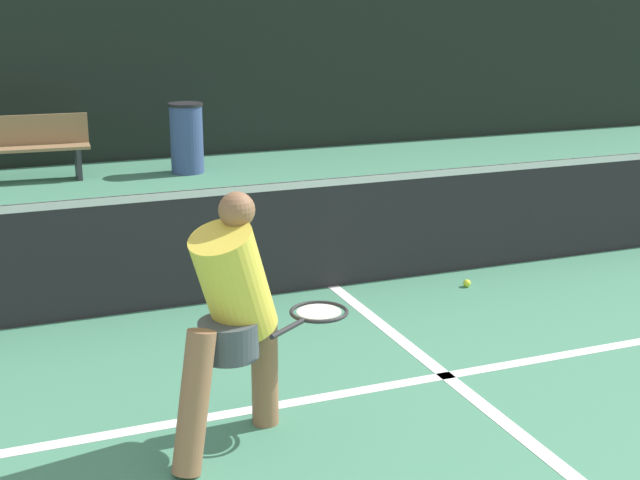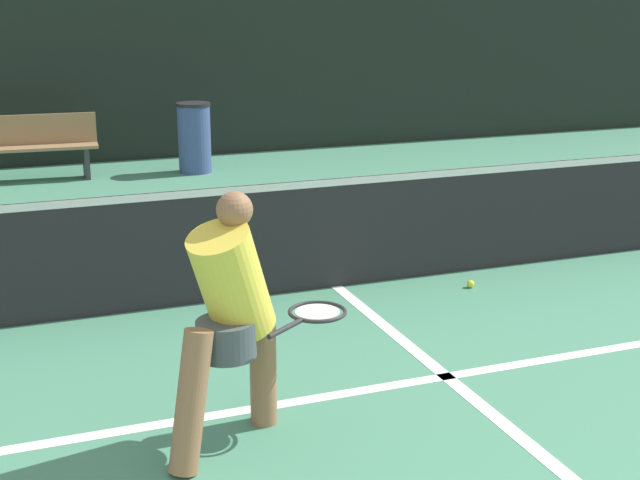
{
  "view_description": "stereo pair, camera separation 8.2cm",
  "coord_description": "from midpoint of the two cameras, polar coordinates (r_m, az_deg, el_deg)",
  "views": [
    {
      "loc": [
        -2.78,
        -0.27,
        2.49
      ],
      "look_at": [
        -0.79,
        4.76,
        0.95
      ],
      "focal_mm": 50.0,
      "sensor_mm": 36.0,
      "label": 1
    },
    {
      "loc": [
        -2.7,
        -0.3,
        2.49
      ],
      "look_at": [
        -0.79,
        4.76,
        0.95
      ],
      "focal_mm": 50.0,
      "sensor_mm": 36.0,
      "label": 2
    }
  ],
  "objects": [
    {
      "name": "player_practicing",
      "position": [
        4.89,
        -6.01,
        -4.75
      ],
      "size": [
        1.22,
        0.65,
        1.45
      ],
      "rotation": [
        0.0,
        0.0,
        0.61
      ],
      "color": "#8C6042",
      "rests_on": "ground"
    },
    {
      "name": "tennis_ball_scattered_2",
      "position": [
        7.77,
        9.09,
        -2.75
      ],
      "size": [
        0.07,
        0.07,
        0.07
      ],
      "primitive_type": "sphere",
      "color": "#D1E033",
      "rests_on": "ground"
    },
    {
      "name": "court_service_line",
      "position": [
        6.04,
        7.67,
        -8.6
      ],
      "size": [
        8.25,
        0.1,
        0.01
      ],
      "primitive_type": "cube",
      "color": "white",
      "rests_on": "ground"
    },
    {
      "name": "fence_back",
      "position": [
        13.53,
        -10.11,
        13.15
      ],
      "size": [
        24.0,
        0.06,
        3.8
      ],
      "color": "black",
      "rests_on": "ground"
    },
    {
      "name": "net",
      "position": [
        7.55,
        0.53,
        0.7
      ],
      "size": [
        11.09,
        0.09,
        1.07
      ],
      "color": "slate",
      "rests_on": "ground"
    },
    {
      "name": "court_center_mark",
      "position": [
        5.89,
        8.52,
        -9.25
      ],
      "size": [
        0.1,
        4.32,
        0.01
      ],
      "primitive_type": "cube",
      "color": "white",
      "rests_on": "ground"
    },
    {
      "name": "courtside_bench",
      "position": [
        12.44,
        -18.63,
        5.74
      ],
      "size": [
        1.71,
        0.5,
        0.86
      ],
      "rotation": [
        0.0,
        0.0,
        -0.07
      ],
      "color": "olive",
      "rests_on": "ground"
    },
    {
      "name": "trash_bin",
      "position": [
        12.46,
        -8.72,
        6.47
      ],
      "size": [
        0.47,
        0.47,
        0.96
      ],
      "color": "#384C7F",
      "rests_on": "ground"
    }
  ]
}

